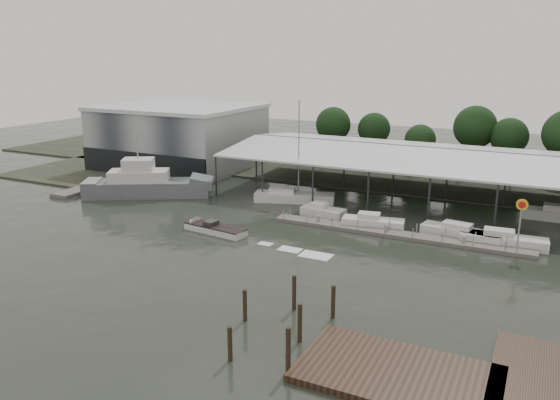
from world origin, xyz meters
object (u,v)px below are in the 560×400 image
at_px(speedboat_underway, 211,228).
at_px(shell_fuel_sign, 521,215).
at_px(white_sailboat, 293,197).
at_px(grey_trawler, 148,184).

bearing_deg(speedboat_underway, shell_fuel_sign, -158.94).
bearing_deg(white_sailboat, grey_trawler, 179.92).
bearing_deg(speedboat_underway, white_sailboat, -93.32).
distance_m(white_sailboat, speedboat_underway, 15.57).
relative_size(shell_fuel_sign, grey_trawler, 0.32).
bearing_deg(shell_fuel_sign, grey_trawler, 177.91).
xyz_separation_m(shell_fuel_sign, speedboat_underway, (-30.66, -7.57, -3.53)).
distance_m(grey_trawler, white_sailboat, 20.11).
bearing_deg(white_sailboat, speedboat_underway, -118.04).
relative_size(shell_fuel_sign, speedboat_underway, 0.29).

